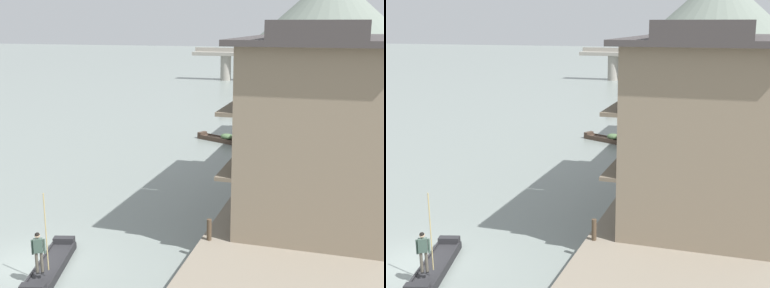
# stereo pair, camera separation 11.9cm
# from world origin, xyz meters

# --- Properties ---
(ground_plane) EXTENTS (400.00, 400.00, 0.00)m
(ground_plane) POSITION_xyz_m (0.00, 0.00, 0.00)
(ground_plane) COLOR gray
(boat_foreground_poled) EXTENTS (2.13, 4.51, 0.55)m
(boat_foreground_poled) POSITION_xyz_m (1.03, -0.32, 0.18)
(boat_foreground_poled) COLOR #232326
(boat_foreground_poled) RESTS_ON ground
(boatman_person) EXTENTS (0.49, 0.42, 3.04)m
(boatman_person) POSITION_xyz_m (1.36, -1.43, 1.56)
(boatman_person) COLOR black
(boatman_person) RESTS_ON boat_foreground_poled
(boat_moored_nearest) EXTENTS (1.14, 4.44, 0.82)m
(boat_moored_nearest) POSITION_xyz_m (4.91, 54.19, 0.30)
(boat_moored_nearest) COLOR brown
(boat_moored_nearest) RESTS_ON ground
(boat_moored_second) EXTENTS (5.56, 3.25, 0.74)m
(boat_moored_second) POSITION_xyz_m (2.54, 23.48, 0.24)
(boat_moored_second) COLOR #423328
(boat_moored_second) RESTS_ON ground
(boat_moored_third) EXTENTS (3.69, 2.57, 0.82)m
(boat_moored_third) POSITION_xyz_m (0.61, 36.03, 0.32)
(boat_moored_third) COLOR #423328
(boat_moored_third) RESTS_ON ground
(boat_moored_far) EXTENTS (1.32, 4.30, 0.45)m
(boat_moored_far) POSITION_xyz_m (4.37, 47.30, 0.15)
(boat_moored_far) COLOR brown
(boat_moored_far) RESTS_ON ground
(house_waterfront_nearest) EXTENTS (7.08, 6.06, 8.74)m
(house_waterfront_nearest) POSITION_xyz_m (10.55, 5.11, 5.20)
(house_waterfront_nearest) COLOR #7F705B
(house_waterfront_nearest) RESTS_ON riverbank_right
(house_waterfront_second) EXTENTS (7.02, 6.67, 8.74)m
(house_waterfront_second) POSITION_xyz_m (10.52, 11.59, 5.19)
(house_waterfront_second) COLOR gray
(house_waterfront_second) RESTS_ON riverbank_right
(house_waterfront_tall) EXTENTS (6.73, 6.78, 6.14)m
(house_waterfront_tall) POSITION_xyz_m (10.38, 18.51, 3.89)
(house_waterfront_tall) COLOR gray
(house_waterfront_tall) RESTS_ON riverbank_right
(house_waterfront_narrow) EXTENTS (5.26, 6.47, 8.74)m
(house_waterfront_narrow) POSITION_xyz_m (9.63, 25.06, 5.20)
(house_waterfront_narrow) COLOR #7F705B
(house_waterfront_narrow) RESTS_ON riverbank_right
(mooring_post_dock_near) EXTENTS (0.20, 0.20, 0.90)m
(mooring_post_dock_near) POSITION_xyz_m (6.72, 2.49, 1.34)
(mooring_post_dock_near) COLOR #473828
(mooring_post_dock_near) RESTS_ON riverbank_right
(mooring_post_dock_mid) EXTENTS (0.20, 0.20, 0.76)m
(mooring_post_dock_mid) POSITION_xyz_m (6.72, 9.22, 1.27)
(mooring_post_dock_mid) COLOR #473828
(mooring_post_dock_mid) RESTS_ON riverbank_right
(mooring_post_dock_far) EXTENTS (0.20, 0.20, 0.79)m
(mooring_post_dock_far) POSITION_xyz_m (6.72, 16.31, 1.28)
(mooring_post_dock_far) COLOR #473828
(mooring_post_dock_far) RESTS_ON riverbank_right
(stone_bridge) EXTENTS (28.70, 2.40, 5.49)m
(stone_bridge) POSITION_xyz_m (0.00, 69.74, 3.67)
(stone_bridge) COLOR gray
(stone_bridge) RESTS_ON ground
(hill_far_west) EXTENTS (53.17, 53.17, 23.47)m
(hill_far_west) POSITION_xyz_m (5.94, 132.79, 11.73)
(hill_far_west) COLOR slate
(hill_far_west) RESTS_ON ground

